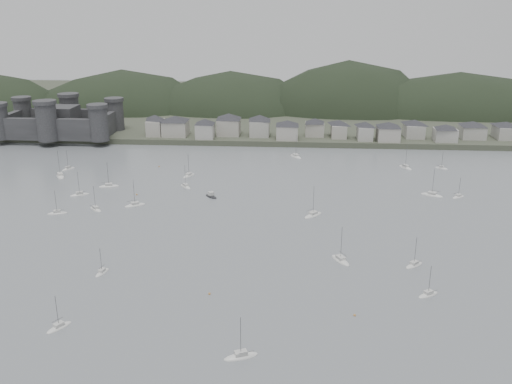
{
  "coord_description": "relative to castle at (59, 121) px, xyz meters",
  "views": [
    {
      "loc": [
        14.09,
        -121.46,
        72.18
      ],
      "look_at": [
        0.0,
        75.0,
        6.0
      ],
      "focal_mm": 38.64,
      "sensor_mm": 36.0,
      "label": 1
    }
  ],
  "objects": [
    {
      "name": "far_shore_land",
      "position": [
        120.0,
        115.2,
        -9.46
      ],
      "size": [
        900.0,
        250.0,
        3.0
      ],
      "primitive_type": "cube",
      "color": "#383D2D",
      "rests_on": "ground"
    },
    {
      "name": "castle",
      "position": [
        0.0,
        0.0,
        0.0
      ],
      "size": [
        66.0,
        43.0,
        20.0
      ],
      "color": "#2D2D30",
      "rests_on": "far_shore_land"
    },
    {
      "name": "sailboat_lead",
      "position": [
        88.49,
        -82.46,
        -10.79
      ],
      "size": [
        6.59,
        7.49,
        10.41
      ],
      "rotation": [
        0.0,
        0.0,
        0.66
      ],
      "color": "silver",
      "rests_on": "ground"
    },
    {
      "name": "waterfront_town",
      "position": [
        170.59,
        3.54,
        -2.3
      ],
      "size": [
        451.48,
        28.46,
        12.92
      ],
      "color": "#A5A197",
      "rests_on": "far_shore_land"
    },
    {
      "name": "motor_launch_far",
      "position": [
        101.2,
        -94.4,
        -10.66
      ],
      "size": [
        6.43,
        6.74,
        3.66
      ],
      "rotation": [
        0.0,
        0.0,
        3.88
      ],
      "color": "black",
      "rests_on": "ground"
    },
    {
      "name": "ground",
      "position": [
        120.0,
        -179.8,
        -10.96
      ],
      "size": [
        900.0,
        900.0,
        0.0
      ],
      "primitive_type": "plane",
      "color": "slate",
      "rests_on": "ground"
    },
    {
      "name": "forested_ridge",
      "position": [
        124.83,
        89.6,
        -22.25
      ],
      "size": [
        851.55,
        103.94,
        102.57
      ],
      "color": "black",
      "rests_on": "ground"
    },
    {
      "name": "mooring_buoys",
      "position": [
        124.23,
        -126.33,
        -10.81
      ],
      "size": [
        149.04,
        129.0,
        0.7
      ],
      "color": "#B8803D",
      "rests_on": "ground"
    },
    {
      "name": "moored_fleet",
      "position": [
        116.67,
        -116.65,
        -10.79
      ],
      "size": [
        234.83,
        177.27,
        13.11
      ],
      "color": "silver",
      "rests_on": "ground"
    }
  ]
}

